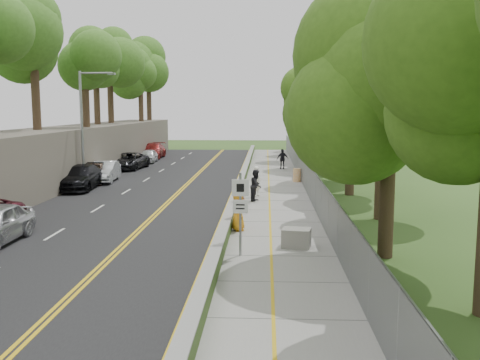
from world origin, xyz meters
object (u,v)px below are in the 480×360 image
at_px(construction_barrel, 297,175).
at_px(concrete_block, 296,238).
at_px(painter_0, 238,210).
at_px(person_far, 283,159).
at_px(streetlight, 85,121).
at_px(signpost, 240,205).

distance_m(construction_barrel, concrete_block, 18.99).
bearing_deg(painter_0, concrete_block, -148.88).
xyz_separation_m(construction_barrel, person_far, (-0.83, 8.34, 0.41)).
height_order(streetlight, construction_barrel, streetlight).
bearing_deg(construction_barrel, signpost, -99.09).
distance_m(streetlight, concrete_block, 21.21).
bearing_deg(streetlight, signpost, -55.92).
bearing_deg(streetlight, person_far, 39.88).
relative_size(construction_barrel, concrete_block, 0.90).
distance_m(painter_0, person_far, 24.69).
relative_size(streetlight, construction_barrel, 8.09).
height_order(construction_barrel, person_far, person_far).
distance_m(signpost, person_far, 28.78).
bearing_deg(signpost, construction_barrel, 80.91).
relative_size(streetlight, concrete_block, 7.29).
height_order(streetlight, person_far, streetlight).
relative_size(streetlight, person_far, 4.42).
bearing_deg(streetlight, painter_0, -49.00).
distance_m(signpost, construction_barrel, 20.62).
bearing_deg(concrete_block, streetlight, 131.10).
bearing_deg(person_far, painter_0, 75.03).
bearing_deg(signpost, painter_0, 94.17).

